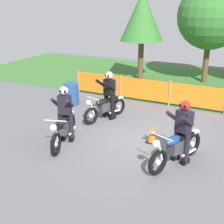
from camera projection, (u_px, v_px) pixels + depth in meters
name	position (u px, v px, depth m)	size (l,w,h in m)	color
ground	(137.00, 141.00, 8.97)	(24.00, 24.00, 0.02)	#5B5B60
grass_verge	(190.00, 83.00, 15.15)	(24.00, 7.81, 0.01)	#386B2D
barrier_fence	(169.00, 93.00, 11.68)	(8.51, 0.08, 1.05)	#997547
tree_leftmost	(142.00, 17.00, 14.53)	(2.14, 2.14, 4.41)	brown
tree_near_left	(211.00, 16.00, 14.10)	(3.18, 3.18, 4.84)	brown
motorcycle_lead	(176.00, 148.00, 7.51)	(0.97, 1.99, 0.99)	black
motorcycle_trailing	(105.00, 107.00, 10.40)	(0.85, 1.87, 0.92)	black
motorcycle_third	(64.00, 129.00, 8.63)	(0.82, 2.02, 0.98)	black
rider_lead	(183.00, 128.00, 7.49)	(0.68, 0.78, 1.69)	black
rider_trailing	(109.00, 92.00, 10.36)	(0.67, 0.77, 1.69)	black
rider_third	(65.00, 111.00, 8.67)	(0.66, 0.76, 1.69)	black
traffic_cone	(152.00, 134.00, 8.79)	(0.32, 0.32, 0.53)	black
spare_drum	(71.00, 94.00, 11.89)	(0.58, 0.58, 0.88)	navy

